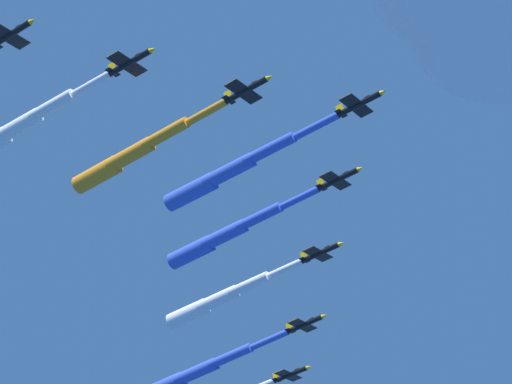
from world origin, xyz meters
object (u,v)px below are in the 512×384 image
Objects in this scene: jet_starboard_inner at (133,154)px; jet_port_outer at (198,371)px; jet_lead at (232,170)px; jet_port_mid at (221,299)px; jet_starboard_mid at (22,125)px; jet_port_inner at (227,234)px.

jet_starboard_inner is 69.24m from jet_port_outer.
jet_lead is at bearing -23.52° from jet_starboard_inner.
jet_port_mid reaches higher than jet_starboard_inner.
jet_starboard_inner is at bearing -139.92° from jet_port_outer.
jet_lead is 39.61m from jet_port_mid.
jet_port_outer is (35.50, 52.18, -0.43)m from jet_lead.
jet_port_mid is at bearing -118.48° from jet_port_outer.
jet_port_mid is 1.00× the size of jet_starboard_mid.
jet_port_mid reaches higher than jet_port_outer.
jet_port_inner is 1.02× the size of jet_starboard_inner.
jet_port_mid reaches higher than jet_lead.
jet_starboard_inner is 20.98m from jet_starboard_mid.
jet_port_inner reaches higher than jet_lead.
jet_port_outer is at bearing 40.08° from jet_starboard_inner.
jet_port_outer is at bearing 57.67° from jet_port_inner.
jet_starboard_inner is (-17.47, 7.60, -1.88)m from jet_lead.
jet_port_inner is at bearing -1.73° from jet_starboard_mid.
jet_port_mid is at bearing 13.40° from jet_starboard_mid.
jet_starboard_mid is 0.89× the size of jet_port_outer.
jet_starboard_mid reaches higher than jet_starboard_inner.
jet_starboard_mid is at bearing -166.60° from jet_port_mid.
jet_starboard_mid is at bearing -153.82° from jet_port_outer.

